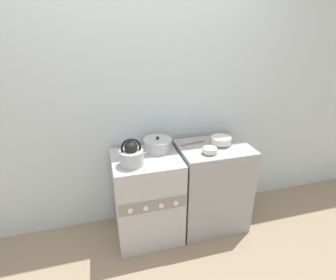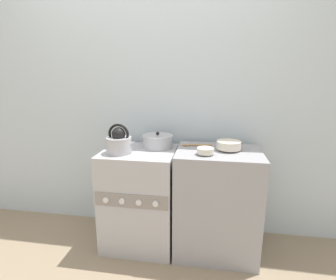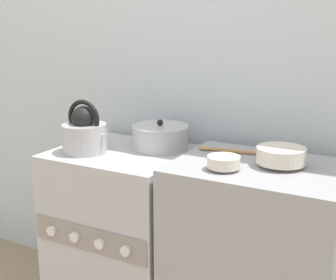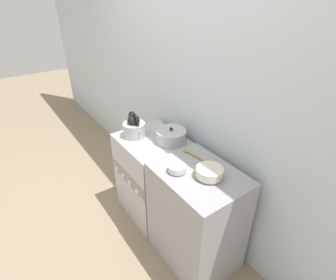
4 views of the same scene
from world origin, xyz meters
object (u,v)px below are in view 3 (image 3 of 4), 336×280
(stove, at_px, (124,236))
(small_ceramic_bowl, at_px, (224,162))
(enamel_bowl, at_px, (281,156))
(kettle, at_px, (85,133))
(cooking_pot, at_px, (160,137))

(stove, distance_m, small_ceramic_bowl, 0.73)
(small_ceramic_bowl, bearing_deg, enamel_bowl, 39.26)
(stove, relative_size, kettle, 3.50)
(stove, height_order, cooking_pot, cooking_pot)
(stove, bearing_deg, kettle, -144.45)
(stove, height_order, small_ceramic_bowl, small_ceramic_bowl)
(kettle, relative_size, small_ceramic_bowl, 1.95)
(stove, relative_size, small_ceramic_bowl, 6.85)
(enamel_bowl, bearing_deg, stove, -178.72)
(stove, xyz_separation_m, small_ceramic_bowl, (0.54, -0.13, 0.48))
(enamel_bowl, bearing_deg, kettle, -172.62)
(cooking_pot, bearing_deg, stove, -138.85)
(kettle, bearing_deg, stove, 35.55)
(enamel_bowl, bearing_deg, small_ceramic_bowl, -140.74)
(stove, distance_m, enamel_bowl, 0.87)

